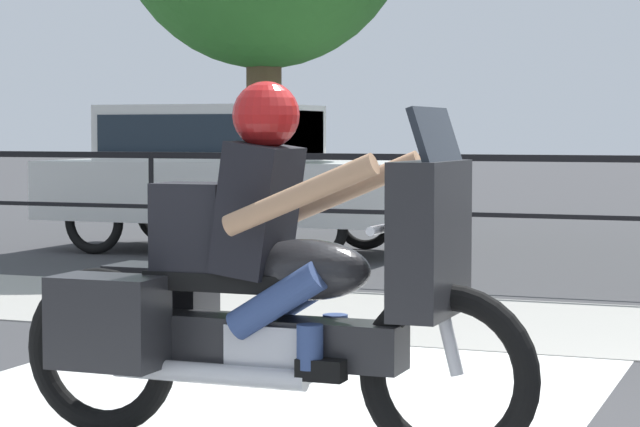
# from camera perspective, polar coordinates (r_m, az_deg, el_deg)

# --- Properties ---
(crosswalk_band) EXTENTS (3.36, 6.00, 0.01)m
(crosswalk_band) POSITION_cam_1_polar(r_m,az_deg,el_deg) (5.96, -5.29, -9.62)
(crosswalk_band) COLOR silver
(crosswalk_band) RESTS_ON ground
(motorcycle) EXTENTS (2.40, 0.76, 1.60)m
(motorcycle) POSITION_cam_1_polar(r_m,az_deg,el_deg) (5.39, -2.68, -3.43)
(motorcycle) COLOR black
(motorcycle) RESTS_ON ground
(parked_car) EXTENTS (4.30, 1.77, 1.68)m
(parked_car) POSITION_cam_1_polar(r_m,az_deg,el_deg) (14.34, -4.42, 2.08)
(parked_car) COLOR silver
(parked_car) RESTS_ON ground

